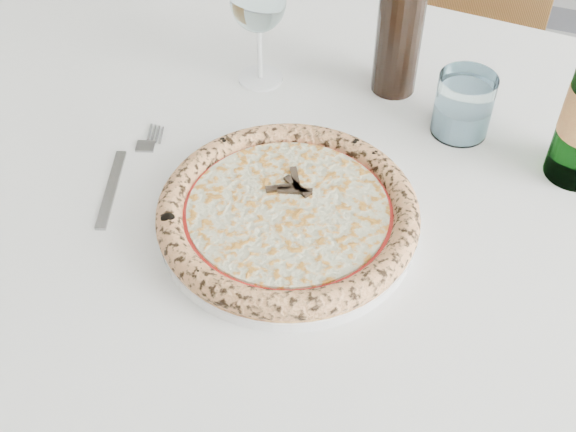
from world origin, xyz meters
name	(u,v)px	position (x,y,z in m)	size (l,w,h in m)	color
dining_table	(315,219)	(0.03, 0.20, 0.67)	(1.59, 1.00, 0.76)	brown
chair_far	(439,29)	(0.05, 0.96, 0.53)	(0.44, 0.44, 0.93)	brown
plate	(288,223)	(0.03, 0.10, 0.76)	(0.29, 0.29, 0.02)	white
pizza	(288,212)	(0.03, 0.10, 0.78)	(0.30, 0.30, 0.03)	#DE9D51
fork	(123,174)	(-0.19, 0.11, 0.76)	(0.06, 0.19, 0.00)	gray
wine_glass	(258,4)	(-0.11, 0.36, 0.88)	(0.08, 0.08, 0.17)	white
tumbler	(463,109)	(0.18, 0.35, 0.79)	(0.07, 0.07, 0.08)	white
wine_bottle	(401,20)	(0.07, 0.41, 0.86)	(0.06, 0.06, 0.25)	black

